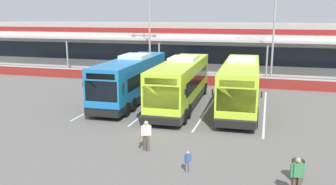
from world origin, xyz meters
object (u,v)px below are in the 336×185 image
(coach_bus_leftmost, at_px, (132,80))
(pedestrian_in_dark_coat, at_px, (297,176))
(pedestrian_with_handbag, at_px, (146,135))
(litter_bin, at_px, (298,170))
(coach_bus_centre, at_px, (240,86))
(pedestrian_child, at_px, (188,161))
(lamp_post_centre, at_px, (274,23))
(coach_bus_left_centre, at_px, (181,84))
(lamp_post_west, at_px, (149,22))

(coach_bus_leftmost, distance_m, pedestrian_in_dark_coat, 17.84)
(pedestrian_with_handbag, relative_size, litter_bin, 1.74)
(pedestrian_with_handbag, bearing_deg, coach_bus_centre, 68.19)
(pedestrian_child, xyz_separation_m, lamp_post_centre, (3.63, 22.76, 5.75))
(coach_bus_left_centre, relative_size, pedestrian_child, 12.17)
(coach_bus_leftmost, bearing_deg, lamp_post_west, 101.12)
(coach_bus_leftmost, distance_m, litter_bin, 16.94)
(coach_bus_leftmost, height_order, lamp_post_west, lamp_post_west)
(coach_bus_left_centre, bearing_deg, pedestrian_with_handbag, -87.13)
(litter_bin, bearing_deg, coach_bus_centre, 106.32)
(pedestrian_in_dark_coat, bearing_deg, coach_bus_leftmost, 132.72)
(pedestrian_child, distance_m, lamp_post_west, 25.63)
(coach_bus_left_centre, height_order, litter_bin, coach_bus_left_centre)
(coach_bus_left_centre, relative_size, pedestrian_with_handbag, 7.55)
(pedestrian_child, bearing_deg, lamp_post_west, 112.75)
(pedestrian_child, distance_m, lamp_post_centre, 23.75)
(coach_bus_left_centre, height_order, pedestrian_in_dark_coat, coach_bus_left_centre)
(coach_bus_left_centre, xyz_separation_m, lamp_post_centre, (6.81, 11.23, 4.50))
(coach_bus_leftmost, bearing_deg, litter_bin, -43.56)
(pedestrian_with_handbag, distance_m, pedestrian_child, 3.36)
(litter_bin, bearing_deg, coach_bus_left_centre, 125.59)
(pedestrian_with_handbag, bearing_deg, lamp_post_west, 108.27)
(coach_bus_leftmost, height_order, coach_bus_centre, same)
(lamp_post_west, bearing_deg, pedestrian_child, -67.25)
(pedestrian_child, bearing_deg, coach_bus_centre, 83.68)
(pedestrian_child, relative_size, lamp_post_centre, 0.09)
(coach_bus_left_centre, xyz_separation_m, coach_bus_centre, (4.52, 0.52, 0.00))
(lamp_post_west, height_order, litter_bin, lamp_post_west)
(coach_bus_centre, distance_m, litter_bin, 12.12)
(pedestrian_in_dark_coat, relative_size, lamp_post_west, 0.15)
(coach_bus_centre, xyz_separation_m, pedestrian_with_handbag, (-4.04, -10.09, -0.93))
(lamp_post_centre, bearing_deg, coach_bus_leftmost, -136.33)
(pedestrian_with_handbag, bearing_deg, pedestrian_in_dark_coat, -21.93)
(coach_bus_left_centre, distance_m, pedestrian_with_handbag, 9.63)
(pedestrian_child, bearing_deg, coach_bus_leftmost, 121.79)
(coach_bus_leftmost, distance_m, pedestrian_with_handbag, 11.28)
(pedestrian_with_handbag, height_order, litter_bin, pedestrian_with_handbag)
(pedestrian_with_handbag, xyz_separation_m, pedestrian_in_dark_coat, (7.27, -2.93, 0.02))
(coach_bus_centre, height_order, pedestrian_in_dark_coat, coach_bus_centre)
(coach_bus_centre, height_order, pedestrian_with_handbag, coach_bus_centre)
(coach_bus_left_centre, distance_m, pedestrian_in_dark_coat, 14.74)
(pedestrian_in_dark_coat, relative_size, pedestrian_child, 1.61)
(coach_bus_leftmost, height_order, coach_bus_left_centre, same)
(pedestrian_with_handbag, height_order, lamp_post_west, lamp_post_west)
(pedestrian_in_dark_coat, height_order, lamp_post_west, lamp_post_west)
(coach_bus_leftmost, relative_size, lamp_post_centre, 1.11)
(coach_bus_leftmost, height_order, lamp_post_centre, lamp_post_centre)
(coach_bus_left_centre, bearing_deg, litter_bin, -54.41)
(pedestrian_in_dark_coat, distance_m, litter_bin, 1.52)
(coach_bus_left_centre, relative_size, coach_bus_centre, 1.00)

